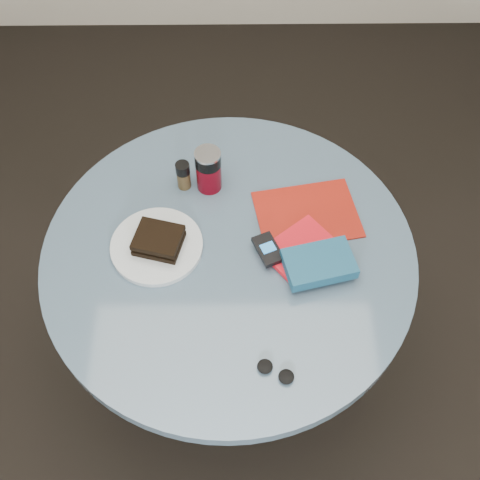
{
  "coord_description": "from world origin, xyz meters",
  "views": [
    {
      "loc": [
        0.02,
        -0.88,
        2.09
      ],
      "look_at": [
        0.03,
        0.0,
        0.8
      ],
      "focal_mm": 45.0,
      "sensor_mm": 36.0,
      "label": 1
    }
  ],
  "objects_px": {
    "pepper_grinder": "(183,175)",
    "novel": "(319,264)",
    "sandwich": "(158,240)",
    "red_book": "(299,247)",
    "table": "(230,282)",
    "mp3_player": "(268,249)",
    "plate": "(157,246)",
    "headphones": "(276,372)",
    "magazine": "(307,214)",
    "soda_can": "(208,170)"
  },
  "relations": [
    {
      "from": "plate",
      "to": "mp3_player",
      "type": "height_order",
      "value": "mp3_player"
    },
    {
      "from": "table",
      "to": "plate",
      "type": "relative_size",
      "value": 4.06
    },
    {
      "from": "pepper_grinder",
      "to": "magazine",
      "type": "bearing_deg",
      "value": -17.37
    },
    {
      "from": "plate",
      "to": "headphones",
      "type": "distance_m",
      "value": 0.47
    },
    {
      "from": "sandwich",
      "to": "red_book",
      "type": "height_order",
      "value": "sandwich"
    },
    {
      "from": "magazine",
      "to": "mp3_player",
      "type": "height_order",
      "value": "mp3_player"
    },
    {
      "from": "sandwich",
      "to": "red_book",
      "type": "relative_size",
      "value": 0.79
    },
    {
      "from": "soda_can",
      "to": "magazine",
      "type": "distance_m",
      "value": 0.3
    },
    {
      "from": "magazine",
      "to": "mp3_player",
      "type": "relative_size",
      "value": 2.55
    },
    {
      "from": "pepper_grinder",
      "to": "magazine",
      "type": "relative_size",
      "value": 0.33
    },
    {
      "from": "table",
      "to": "sandwich",
      "type": "distance_m",
      "value": 0.27
    },
    {
      "from": "pepper_grinder",
      "to": "mp3_player",
      "type": "height_order",
      "value": "pepper_grinder"
    },
    {
      "from": "sandwich",
      "to": "novel",
      "type": "bearing_deg",
      "value": -10.38
    },
    {
      "from": "plate",
      "to": "sandwich",
      "type": "height_order",
      "value": "sandwich"
    },
    {
      "from": "table",
      "to": "mp3_player",
      "type": "xyz_separation_m",
      "value": [
        0.1,
        -0.02,
        0.19
      ]
    },
    {
      "from": "plate",
      "to": "novel",
      "type": "xyz_separation_m",
      "value": [
        0.42,
        -0.08,
        0.03
      ]
    },
    {
      "from": "headphones",
      "to": "pepper_grinder",
      "type": "bearing_deg",
      "value": 112.56
    },
    {
      "from": "table",
      "to": "headphones",
      "type": "bearing_deg",
      "value": -72.39
    },
    {
      "from": "table",
      "to": "plate",
      "type": "xyz_separation_m",
      "value": [
        -0.19,
        0.01,
        0.17
      ]
    },
    {
      "from": "magazine",
      "to": "headphones",
      "type": "distance_m",
      "value": 0.47
    },
    {
      "from": "table",
      "to": "headphones",
      "type": "xyz_separation_m",
      "value": [
        0.11,
        -0.34,
        0.17
      ]
    },
    {
      "from": "sandwich",
      "to": "headphones",
      "type": "distance_m",
      "value": 0.46
    },
    {
      "from": "plate",
      "to": "pepper_grinder",
      "type": "relative_size",
      "value": 2.7
    },
    {
      "from": "soda_can",
      "to": "sandwich",
      "type": "bearing_deg",
      "value": -120.97
    },
    {
      "from": "mp3_player",
      "to": "pepper_grinder",
      "type": "bearing_deg",
      "value": 133.81
    },
    {
      "from": "novel",
      "to": "pepper_grinder",
      "type": "bearing_deg",
      "value": 127.4
    },
    {
      "from": "magazine",
      "to": "soda_can",
      "type": "bearing_deg",
      "value": 148.41
    },
    {
      "from": "table",
      "to": "headphones",
      "type": "distance_m",
      "value": 0.4
    },
    {
      "from": "pepper_grinder",
      "to": "magazine",
      "type": "distance_m",
      "value": 0.36
    },
    {
      "from": "magazine",
      "to": "table",
      "type": "bearing_deg",
      "value": -161.88
    },
    {
      "from": "pepper_grinder",
      "to": "soda_can",
      "type": "bearing_deg",
      "value": -0.42
    },
    {
      "from": "table",
      "to": "soda_can",
      "type": "height_order",
      "value": "soda_can"
    },
    {
      "from": "sandwich",
      "to": "novel",
      "type": "distance_m",
      "value": 0.42
    },
    {
      "from": "soda_can",
      "to": "red_book",
      "type": "distance_m",
      "value": 0.33
    },
    {
      "from": "soda_can",
      "to": "mp3_player",
      "type": "height_order",
      "value": "soda_can"
    },
    {
      "from": "plate",
      "to": "mp3_player",
      "type": "relative_size",
      "value": 2.27
    },
    {
      "from": "soda_can",
      "to": "red_book",
      "type": "bearing_deg",
      "value": -42.82
    },
    {
      "from": "novel",
      "to": "headphones",
      "type": "bearing_deg",
      "value": -127.15
    },
    {
      "from": "pepper_grinder",
      "to": "novel",
      "type": "relative_size",
      "value": 0.52
    },
    {
      "from": "soda_can",
      "to": "pepper_grinder",
      "type": "xyz_separation_m",
      "value": [
        -0.07,
        0.0,
        -0.02
      ]
    },
    {
      "from": "soda_can",
      "to": "headphones",
      "type": "height_order",
      "value": "soda_can"
    },
    {
      "from": "table",
      "to": "red_book",
      "type": "relative_size",
      "value": 5.55
    },
    {
      "from": "red_book",
      "to": "table",
      "type": "bearing_deg",
      "value": 141.58
    },
    {
      "from": "sandwich",
      "to": "magazine",
      "type": "bearing_deg",
      "value": 14.9
    },
    {
      "from": "table",
      "to": "novel",
      "type": "bearing_deg",
      "value": -15.95
    },
    {
      "from": "mp3_player",
      "to": "novel",
      "type": "bearing_deg",
      "value": -21.63
    },
    {
      "from": "plate",
      "to": "sandwich",
      "type": "distance_m",
      "value": 0.03
    },
    {
      "from": "plate",
      "to": "novel",
      "type": "height_order",
      "value": "novel"
    },
    {
      "from": "novel",
      "to": "magazine",
      "type": "bearing_deg",
      "value": 80.82
    },
    {
      "from": "red_book",
      "to": "headphones",
      "type": "height_order",
      "value": "same"
    }
  ]
}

